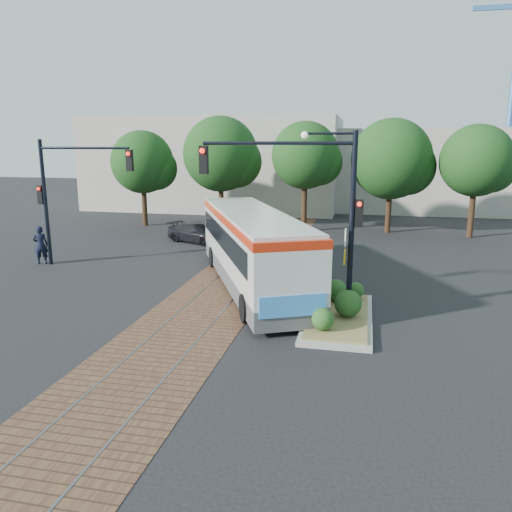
{
  "coord_description": "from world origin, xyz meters",
  "views": [
    {
      "loc": [
        5.51,
        -17.13,
        5.82
      ],
      "look_at": [
        1.5,
        1.03,
        1.6
      ],
      "focal_mm": 35.0,
      "sensor_mm": 36.0,
      "label": 1
    }
  ],
  "objects_px": {
    "signal_pole_main": "(314,195)",
    "parked_car": "(197,233)",
    "traffic_island": "(340,310)",
    "officer": "(41,245)",
    "city_bus": "(252,245)",
    "signal_pole_left": "(65,186)"
  },
  "relations": [
    {
      "from": "signal_pole_left",
      "to": "parked_car",
      "type": "height_order",
      "value": "signal_pole_left"
    },
    {
      "from": "city_bus",
      "to": "signal_pole_left",
      "type": "height_order",
      "value": "signal_pole_left"
    },
    {
      "from": "traffic_island",
      "to": "officer",
      "type": "xyz_separation_m",
      "value": [
        -14.78,
        4.86,
        0.61
      ]
    },
    {
      "from": "signal_pole_main",
      "to": "parked_car",
      "type": "height_order",
      "value": "signal_pole_main"
    },
    {
      "from": "signal_pole_main",
      "to": "parked_car",
      "type": "relative_size",
      "value": 1.54
    },
    {
      "from": "city_bus",
      "to": "traffic_island",
      "type": "relative_size",
      "value": 2.21
    },
    {
      "from": "signal_pole_left",
      "to": "officer",
      "type": "bearing_deg",
      "value": -178.8
    },
    {
      "from": "signal_pole_main",
      "to": "signal_pole_left",
      "type": "relative_size",
      "value": 1.0
    },
    {
      "from": "officer",
      "to": "signal_pole_left",
      "type": "bearing_deg",
      "value": 155.83
    },
    {
      "from": "officer",
      "to": "parked_car",
      "type": "relative_size",
      "value": 0.48
    },
    {
      "from": "signal_pole_main",
      "to": "officer",
      "type": "bearing_deg",
      "value": 160.96
    },
    {
      "from": "city_bus",
      "to": "parked_car",
      "type": "xyz_separation_m",
      "value": [
        -5.34,
        8.41,
        -1.16
      ]
    },
    {
      "from": "city_bus",
      "to": "parked_car",
      "type": "distance_m",
      "value": 10.03
    },
    {
      "from": "signal_pole_left",
      "to": "officer",
      "type": "xyz_separation_m",
      "value": [
        -1.59,
        -0.03,
        -2.92
      ]
    },
    {
      "from": "signal_pole_main",
      "to": "parked_car",
      "type": "bearing_deg",
      "value": 125.09
    },
    {
      "from": "signal_pole_left",
      "to": "parked_car",
      "type": "bearing_deg",
      "value": 59.24
    },
    {
      "from": "traffic_island",
      "to": "officer",
      "type": "bearing_deg",
      "value": 161.8
    },
    {
      "from": "signal_pole_main",
      "to": "city_bus",
      "type": "bearing_deg",
      "value": 131.27
    },
    {
      "from": "city_bus",
      "to": "officer",
      "type": "relative_size",
      "value": 6.12
    },
    {
      "from": "signal_pole_left",
      "to": "parked_car",
      "type": "relative_size",
      "value": 1.54
    },
    {
      "from": "traffic_island",
      "to": "signal_pole_left",
      "type": "distance_m",
      "value": 14.5
    },
    {
      "from": "city_bus",
      "to": "signal_pole_left",
      "type": "distance_m",
      "value": 9.77
    }
  ]
}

